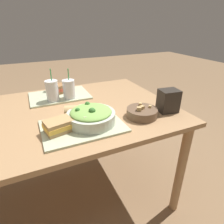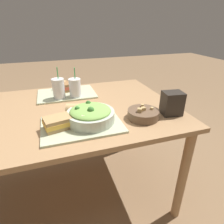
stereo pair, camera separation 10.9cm
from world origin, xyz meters
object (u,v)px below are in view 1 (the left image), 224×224
object	(u,v)px
baguette_far	(53,87)
drink_cup_red	(69,90)
chip_bag	(168,101)
sandwich_near	(59,126)
baguette_near	(75,111)
sandwich_far	(61,88)
drink_cup_dark	(52,91)
soup_bowl	(142,112)
salad_bowl	(91,116)

from	to	relation	value
baguette_far	drink_cup_red	size ratio (longest dim) A/B	0.47
chip_bag	sandwich_near	bearing A→B (deg)	-174.26
baguette_near	sandwich_far	size ratio (longest dim) A/B	0.84
chip_bag	drink_cup_red	bearing A→B (deg)	146.53
drink_cup_dark	baguette_near	bearing A→B (deg)	-75.87
baguette_near	sandwich_far	xyz separation A→B (m)	(0.01, 0.47, -0.00)
drink_cup_red	chip_bag	distance (m)	0.71
baguette_near	chip_bag	distance (m)	0.59
sandwich_near	drink_cup_dark	bearing A→B (deg)	72.49
soup_bowl	sandwich_far	distance (m)	0.72
sandwich_far	drink_cup_dark	bearing A→B (deg)	-132.94
salad_bowl	soup_bowl	bearing A→B (deg)	-6.63
sandwich_far	drink_cup_dark	xyz separation A→B (m)	(-0.09, -0.16, 0.04)
salad_bowl	baguette_far	size ratio (longest dim) A/B	2.58
sandwich_near	soup_bowl	bearing A→B (deg)	-14.89
salad_bowl	baguette_far	world-z (taller)	salad_bowl
baguette_far	drink_cup_red	world-z (taller)	drink_cup_red
salad_bowl	soup_bowl	distance (m)	0.32
drink_cup_dark	salad_bowl	bearing A→B (deg)	-71.17
salad_bowl	sandwich_near	size ratio (longest dim) A/B	1.69
salad_bowl	soup_bowl	world-z (taller)	salad_bowl
soup_bowl	chip_bag	world-z (taller)	chip_bag
salad_bowl	drink_cup_red	world-z (taller)	drink_cup_red
sandwich_far	baguette_far	distance (m)	0.08
drink_cup_red	baguette_far	bearing A→B (deg)	112.33
soup_bowl	chip_bag	distance (m)	0.20
sandwich_near	drink_cup_red	xyz separation A→B (m)	(0.16, 0.44, 0.03)
sandwich_far	chip_bag	bearing A→B (deg)	-61.55
baguette_near	chip_bag	world-z (taller)	chip_bag
chip_bag	baguette_near	bearing A→B (deg)	173.30
salad_bowl	baguette_near	distance (m)	0.13
drink_cup_red	chip_bag	size ratio (longest dim) A/B	1.52
salad_bowl	drink_cup_dark	distance (m)	0.45
sandwich_near	drink_cup_dark	world-z (taller)	drink_cup_dark
drink_cup_dark	drink_cup_red	bearing A→B (deg)	0.00
salad_bowl	sandwich_near	bearing A→B (deg)	-174.85
baguette_far	chip_bag	world-z (taller)	chip_bag
soup_bowl	drink_cup_red	xyz separation A→B (m)	(-0.34, 0.46, 0.05)
sandwich_near	sandwich_far	world-z (taller)	same
salad_bowl	baguette_near	xyz separation A→B (m)	(-0.06, 0.11, -0.01)
baguette_near	baguette_far	bearing A→B (deg)	22.79
salad_bowl	chip_bag	distance (m)	0.51
sandwich_near	baguette_far	bearing A→B (deg)	71.26
soup_bowl	drink_cup_dark	bearing A→B (deg)	134.78
drink_cup_red	sandwich_near	bearing A→B (deg)	-109.57
baguette_near	drink_cup_dark	bearing A→B (deg)	31.76
baguette_far	drink_cup_red	bearing A→B (deg)	-138.15
soup_bowl	chip_bag	xyz separation A→B (m)	(0.19, -0.00, 0.04)
sandwich_near	drink_cup_red	size ratio (longest dim) A/B	0.72
chip_bag	salad_bowl	bearing A→B (deg)	-176.76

